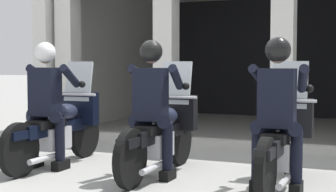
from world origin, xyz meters
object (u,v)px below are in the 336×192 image
motorcycle_center (162,132)px  police_officer_center (152,97)px  motorcycle_left (61,126)px  police_officer_right (278,101)px  motorcycle_right (282,140)px  police_officer_left (47,94)px

motorcycle_center → police_officer_center: bearing=-80.4°
motorcycle_left → police_officer_right: size_ratio=1.29×
motorcycle_left → police_officer_right: bearing=-4.2°
police_officer_center → motorcycle_center: bearing=99.6°
motorcycle_right → police_officer_right: (-0.00, -0.28, 0.44)m
police_officer_left → motorcycle_center: (1.44, 0.30, -0.44)m
police_officer_left → police_officer_center: bearing=2.9°
motorcycle_left → motorcycle_right: size_ratio=1.00×
motorcycle_center → police_officer_center: 0.52m
police_officer_center → police_officer_left: bearing=-169.6°
motorcycle_center → motorcycle_right: size_ratio=1.00×
motorcycle_left → motorcycle_center: (1.44, 0.01, 0.00)m
motorcycle_left → police_officer_center: bearing=-8.2°
police_officer_left → motorcycle_right: (2.88, 0.24, -0.44)m
motorcycle_left → police_officer_center: (1.44, -0.27, 0.44)m
motorcycle_left → motorcycle_right: 2.88m
motorcycle_left → police_officer_left: police_officer_left is taller
police_officer_center → police_officer_right: same height
police_officer_center → motorcycle_left: bearing=179.3°
police_officer_left → motorcycle_center: police_officer_left is taller
motorcycle_right → police_officer_right: police_officer_right is taller
motorcycle_center → police_officer_right: (1.44, -0.34, 0.44)m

